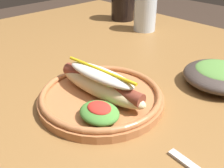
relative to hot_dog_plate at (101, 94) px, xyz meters
name	(u,v)px	position (x,y,z in m)	size (l,w,h in m)	color
dining_table	(149,110)	(0.01, 0.15, -0.11)	(1.46, 0.97, 0.74)	olive
hot_dog_plate	(101,94)	(0.00, 0.00, 0.00)	(0.25, 0.25, 0.08)	#B77042
soda_cup	(123,2)	(-0.39, 0.46, 0.04)	(0.09, 0.09, 0.13)	black
water_cup	(145,12)	(-0.24, 0.42, 0.04)	(0.08, 0.08, 0.13)	silver
side_bowl	(219,75)	(0.12, 0.24, 0.00)	(0.15, 0.15, 0.05)	#423833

